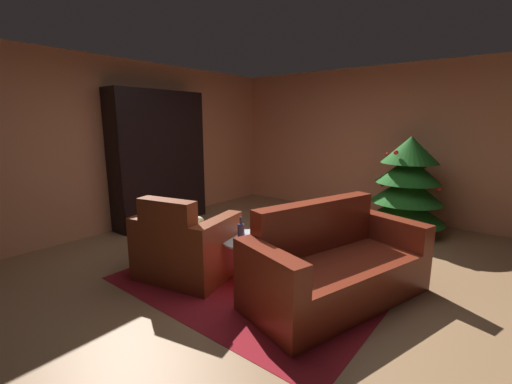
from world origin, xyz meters
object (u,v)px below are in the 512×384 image
at_px(coffee_table, 251,243).
at_px(book_stack_on_table, 253,237).
at_px(bottle_on_table, 241,233).
at_px(decorated_tree, 407,185).
at_px(bookshelf_unit, 165,158).
at_px(armchair_red, 185,248).
at_px(couch_red, 334,267).

height_order(coffee_table, book_stack_on_table, book_stack_on_table).
distance_m(bottle_on_table, decorated_tree, 2.99).
height_order(bookshelf_unit, decorated_tree, bookshelf_unit).
distance_m(armchair_red, couch_red, 1.59).
distance_m(bookshelf_unit, decorated_tree, 3.86).
distance_m(coffee_table, book_stack_on_table, 0.08).
bearing_deg(decorated_tree, book_stack_on_table, -106.37).
distance_m(armchair_red, coffee_table, 0.72).
height_order(armchair_red, coffee_table, armchair_red).
xyz_separation_m(couch_red, coffee_table, (-0.88, -0.19, 0.10)).
bearing_deg(armchair_red, book_stack_on_table, 31.84).
bearing_deg(coffee_table, book_stack_on_table, -10.34).
xyz_separation_m(coffee_table, book_stack_on_table, (0.04, -0.01, 0.07)).
distance_m(bookshelf_unit, armchair_red, 2.37).
height_order(bookshelf_unit, book_stack_on_table, bookshelf_unit).
bearing_deg(couch_red, armchair_red, -158.28).
relative_size(coffee_table, book_stack_on_table, 2.97).
distance_m(couch_red, book_stack_on_table, 0.88).
bearing_deg(armchair_red, decorated_tree, 65.26).
relative_size(armchair_red, couch_red, 0.56).
relative_size(bookshelf_unit, coffee_table, 3.36).
bearing_deg(bottle_on_table, decorated_tree, 74.11).
bearing_deg(coffee_table, armchair_red, -145.86).
bearing_deg(coffee_table, couch_red, 11.91).
bearing_deg(decorated_tree, bookshelf_unit, -150.28).
height_order(coffee_table, decorated_tree, decorated_tree).
bearing_deg(book_stack_on_table, coffee_table, 169.66).
height_order(bookshelf_unit, armchair_red, bookshelf_unit).
distance_m(coffee_table, decorated_tree, 2.85).
height_order(bookshelf_unit, coffee_table, bookshelf_unit).
xyz_separation_m(couch_red, book_stack_on_table, (-0.84, -0.19, 0.17)).
bearing_deg(bookshelf_unit, book_stack_on_table, -17.53).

